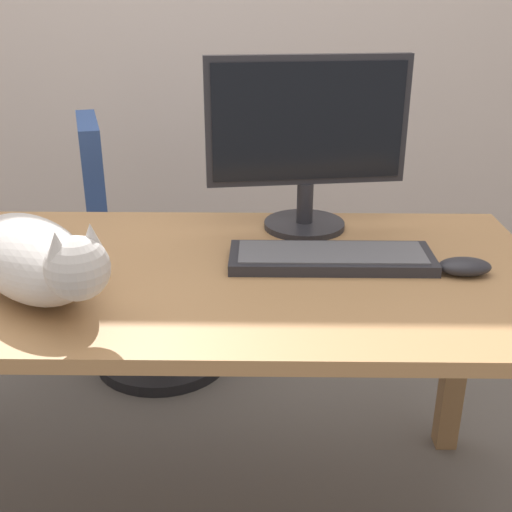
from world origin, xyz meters
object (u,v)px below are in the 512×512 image
(keyboard, at_px, (331,258))
(computer_mouse, at_px, (465,267))
(cat, at_px, (35,258))
(monitor, at_px, (307,138))
(office_chair, at_px, (143,267))

(keyboard, xyz_separation_m, computer_mouse, (0.27, -0.05, 0.00))
(cat, xyz_separation_m, computer_mouse, (0.85, 0.11, -0.06))
(monitor, relative_size, computer_mouse, 4.35)
(office_chair, distance_m, cat, 0.97)
(keyboard, bearing_deg, monitor, 101.64)
(office_chair, xyz_separation_m, keyboard, (0.56, -0.71, 0.34))
(office_chair, height_order, monitor, monitor)
(office_chair, bearing_deg, computer_mouse, -42.56)
(computer_mouse, bearing_deg, office_chair, 137.44)
(keyboard, bearing_deg, office_chair, 128.26)
(monitor, xyz_separation_m, cat, (-0.53, -0.39, -0.15))
(computer_mouse, bearing_deg, monitor, 139.16)
(office_chair, height_order, computer_mouse, office_chair)
(monitor, relative_size, cat, 0.99)
(cat, relative_size, computer_mouse, 4.38)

